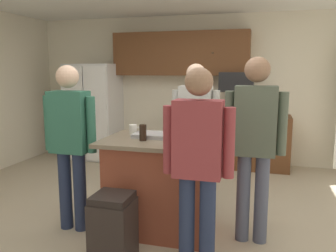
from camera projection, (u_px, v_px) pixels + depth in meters
The scene contains 17 objects.
floor at pixel (159, 222), 3.81m from camera, with size 7.04×7.04×0.00m, color #B7A88E.
back_wall at pixel (204, 89), 6.26m from camera, with size 6.40×0.10×2.60m, color beige.
cabinet_run_upper at pixel (180, 54), 6.08m from camera, with size 2.40×0.38×0.75m.
cabinet_run_lower at pixel (235, 141), 5.94m from camera, with size 1.80×0.63×0.90m.
refrigerator at pixel (94, 112), 6.46m from camera, with size 0.90×0.76×1.75m.
microwave_over_range at pixel (237, 82), 5.79m from camera, with size 0.56×0.40×0.32m, color black.
kitchen_island at pixel (160, 184), 3.55m from camera, with size 1.14×0.83×0.96m.
person_guest_by_door at pixel (195, 125), 4.12m from camera, with size 0.57×0.23×1.72m.
person_host_foreground at pixel (198, 158), 2.74m from camera, with size 0.57×0.22×1.67m.
person_elder_center at pixel (255, 137), 3.23m from camera, with size 0.57×0.23×1.77m.
person_guest_left at pixel (70, 137), 3.50m from camera, with size 0.57×0.22×1.70m.
glass_dark_ale at pixel (188, 129), 3.56m from camera, with size 0.07×0.07×0.17m.
mug_ceramic_white at pixel (133, 130), 3.71m from camera, with size 0.12×0.08×0.11m.
tumbler_amber at pixel (178, 137), 3.28m from camera, with size 0.07×0.07×0.12m.
glass_pilsner at pixel (143, 133), 3.39m from camera, with size 0.07×0.07×0.16m.
serving_tray at pixel (156, 135), 3.58m from camera, with size 0.44×0.30×0.04m.
trash_bin at pixel (113, 229), 2.98m from camera, with size 0.34×0.34×0.61m.
Camera 1 is at (1.05, -3.43, 1.66)m, focal length 37.04 mm.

